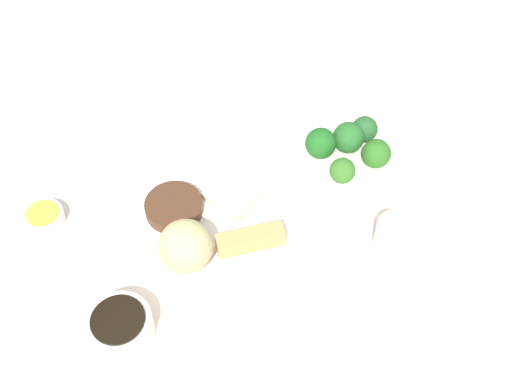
{
  "coord_description": "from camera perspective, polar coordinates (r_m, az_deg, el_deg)",
  "views": [
    {
      "loc": [
        -0.36,
        -0.5,
        0.84
      ],
      "look_at": [
        0.06,
        -0.03,
        0.06
      ],
      "focal_mm": 43.47,
      "sensor_mm": 36.0,
      "label": 1
    }
  ],
  "objects": [
    {
      "name": "tabletop",
      "position": [
        1.03,
        -3.62,
        -2.38
      ],
      "size": [
        2.2,
        2.2,
        0.02
      ],
      "primitive_type": "cube",
      "color": "beige",
      "rests_on": "ground"
    },
    {
      "name": "main_plate",
      "position": [
        0.99,
        -4.07,
        -3.59
      ],
      "size": [
        0.27,
        0.27,
        0.02
      ],
      "primitive_type": "cylinder",
      "color": "white",
      "rests_on": "tabletop"
    },
    {
      "name": "rice_scoop",
      "position": [
        0.92,
        -6.48,
        -4.97
      ],
      "size": [
        0.08,
        0.08,
        0.08
      ],
      "primitive_type": "sphere",
      "color": "tan",
      "rests_on": "main_plate"
    },
    {
      "name": "spring_roll",
      "position": [
        0.95,
        -0.52,
        -4.41
      ],
      "size": [
        0.11,
        0.07,
        0.03
      ],
      "primitive_type": "cube",
      "rotation": [
        0.0,
        0.0,
        2.68
      ],
      "color": "tan",
      "rests_on": "main_plate"
    },
    {
      "name": "crab_rangoon_wonton",
      "position": [
        1.02,
        -2.09,
        -0.3
      ],
      "size": [
        0.08,
        0.09,
        0.01
      ],
      "primitive_type": "cube",
      "rotation": [
        0.0,
        0.0,
        0.19
      ],
      "color": "beige",
      "rests_on": "main_plate"
    },
    {
      "name": "stir_fry_heap",
      "position": [
        1.0,
        -7.56,
        -1.39
      ],
      "size": [
        0.09,
        0.09,
        0.02
      ],
      "primitive_type": "cylinder",
      "color": "#4B2D1C",
      "rests_on": "main_plate"
    },
    {
      "name": "broccoli_plate",
      "position": [
        1.1,
        8.42,
        3.0
      ],
      "size": [
        0.24,
        0.24,
        0.01
      ],
      "primitive_type": "cylinder",
      "color": "white",
      "rests_on": "tabletop"
    },
    {
      "name": "broccoli_floret_0",
      "position": [
        1.09,
        8.5,
        4.99
      ],
      "size": [
        0.05,
        0.05,
        0.05
      ],
      "primitive_type": "sphere",
      "color": "#256325",
      "rests_on": "broccoli_plate"
    },
    {
      "name": "broccoli_floret_1",
      "position": [
        1.04,
        7.96,
        1.96
      ],
      "size": [
        0.04,
        0.04,
        0.04
      ],
      "primitive_type": "sphere",
      "color": "#377025",
      "rests_on": "broccoli_plate"
    },
    {
      "name": "broccoli_floret_2",
      "position": [
        1.07,
        11.01,
        3.5
      ],
      "size": [
        0.05,
        0.05,
        0.05
      ],
      "primitive_type": "sphere",
      "color": "#2D671F",
      "rests_on": "broccoli_plate"
    },
    {
      "name": "broccoli_floret_3",
      "position": [
        1.07,
        5.97,
        4.5
      ],
      "size": [
        0.05,
        0.05,
        0.05
      ],
      "primitive_type": "sphere",
      "color": "#1E5E1E",
      "rests_on": "broccoli_plate"
    },
    {
      "name": "broccoli_floret_4",
      "position": [
        1.11,
        9.95,
        5.71
      ],
      "size": [
        0.05,
        0.05,
        0.05
      ],
      "primitive_type": "sphere",
      "color": "#265729",
      "rests_on": "broccoli_plate"
    },
    {
      "name": "soy_sauce_bowl",
      "position": [
        0.91,
        -12.38,
        -12.01
      ],
      "size": [
        0.09,
        0.09,
        0.04
      ],
      "primitive_type": "cylinder",
      "color": "white",
      "rests_on": "tabletop"
    },
    {
      "name": "soy_sauce_bowl_liquid",
      "position": [
        0.9,
        -12.61,
        -11.39
      ],
      "size": [
        0.08,
        0.08,
        0.0
      ],
      "primitive_type": "cylinder",
      "color": "black",
      "rests_on": "soy_sauce_bowl"
    },
    {
      "name": "sauce_ramekin_hot_mustard",
      "position": [
        1.06,
        -18.89,
        -2.27
      ],
      "size": [
        0.06,
        0.06,
        0.02
      ],
      "primitive_type": "cylinder",
      "color": "white",
      "rests_on": "tabletop"
    },
    {
      "name": "sauce_ramekin_hot_mustard_liquid",
      "position": [
        1.05,
        -19.07,
        -1.85
      ],
      "size": [
        0.05,
        0.05,
        0.0
      ],
      "primitive_type": "cylinder",
      "color": "yellow",
      "rests_on": "sauce_ramekin_hot_mustard"
    },
    {
      "name": "teacup",
      "position": [
        0.98,
        12.66,
        -4.12
      ],
      "size": [
        0.06,
        0.06,
        0.06
      ],
      "primitive_type": "cylinder",
      "color": "white",
      "rests_on": "tabletop"
    }
  ]
}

